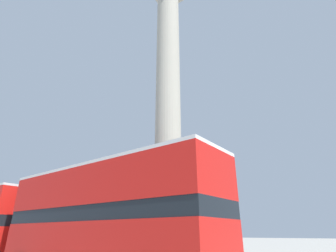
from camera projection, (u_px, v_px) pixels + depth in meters
monument_column at (168, 139)px, 18.31m from camera, size 5.88×5.88×23.68m
bus_a at (103, 217)px, 10.27m from camera, size 10.37×3.23×4.31m
equestrian_statue at (87, 231)px, 23.81m from camera, size 3.76×3.35×6.35m
street_lamp at (90, 205)px, 15.29m from camera, size 0.48×0.48×5.37m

